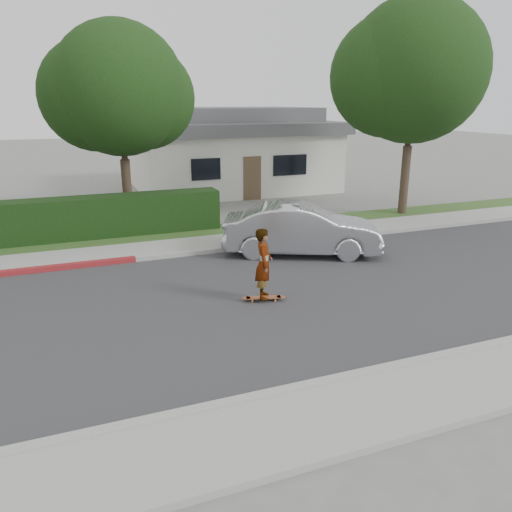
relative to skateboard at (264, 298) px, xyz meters
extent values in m
plane|color=slate|center=(-3.42, 0.20, -0.09)|extent=(120.00, 120.00, 0.00)
cube|color=#2D2D30|center=(-3.42, 0.20, -0.09)|extent=(60.00, 8.00, 0.01)
cube|color=#9E9E99|center=(-3.42, -3.90, -0.02)|extent=(60.00, 0.20, 0.15)
cube|color=gray|center=(-3.42, -4.80, -0.03)|extent=(60.00, 1.60, 0.12)
cube|color=#9E9E99|center=(-3.42, 4.30, -0.02)|extent=(60.00, 0.20, 0.15)
cube|color=gray|center=(-3.42, 5.20, -0.03)|extent=(60.00, 1.60, 0.12)
cube|color=#2D4C1E|center=(-3.42, 6.80, -0.04)|extent=(60.00, 1.60, 0.10)
cylinder|color=#33261C|center=(-1.92, 9.20, 1.17)|extent=(0.36, 0.36, 2.52)
cylinder|color=#33261C|center=(-1.92, 9.20, 3.06)|extent=(0.24, 0.24, 2.10)
sphere|color=black|center=(-1.92, 9.20, 4.95)|extent=(4.80, 4.80, 4.80)
sphere|color=black|center=(-2.72, 9.60, 4.75)|extent=(4.08, 4.08, 4.08)
sphere|color=black|center=(-1.02, 9.50, 4.65)|extent=(3.84, 3.84, 3.84)
cylinder|color=#33261C|center=(9.08, 6.70, 1.35)|extent=(0.36, 0.36, 2.88)
cylinder|color=#33261C|center=(9.08, 6.70, 3.51)|extent=(0.24, 0.24, 2.40)
sphere|color=black|center=(9.08, 6.70, 5.67)|extent=(5.60, 5.60, 5.60)
sphere|color=black|center=(8.28, 7.10, 5.47)|extent=(4.76, 4.76, 4.76)
sphere|color=black|center=(9.98, 7.00, 5.37)|extent=(4.48, 4.48, 4.48)
cube|color=beige|center=(4.58, 16.20, 1.41)|extent=(10.00, 8.00, 3.00)
cube|color=#4C4C51|center=(4.58, 16.20, 3.21)|extent=(10.60, 8.60, 0.60)
cube|color=#4C4C51|center=(4.58, 16.20, 3.81)|extent=(8.40, 6.40, 0.80)
cube|color=black|center=(2.08, 12.18, 1.51)|extent=(1.40, 0.06, 1.00)
cube|color=black|center=(6.38, 12.18, 1.51)|extent=(1.80, 0.06, 1.00)
cube|color=brown|center=(4.38, 12.18, 0.96)|extent=(0.90, 0.06, 2.10)
cylinder|color=#AF5C30|center=(-0.29, 0.00, -0.05)|extent=(0.06, 0.05, 0.06)
cylinder|color=#AF5C30|center=(-0.24, 0.15, -0.05)|extent=(0.06, 0.05, 0.06)
cylinder|color=#AF5C30|center=(0.24, -0.15, -0.05)|extent=(0.06, 0.05, 0.06)
cylinder|color=#AF5C30|center=(0.29, 0.00, -0.05)|extent=(0.06, 0.05, 0.06)
cube|color=silver|center=(-0.27, 0.08, -0.01)|extent=(0.09, 0.17, 0.02)
cube|color=silver|center=(0.27, -0.08, -0.01)|extent=(0.09, 0.17, 0.02)
cube|color=brown|center=(0.00, 0.00, 0.01)|extent=(0.85, 0.43, 0.02)
cylinder|color=brown|center=(-0.40, 0.12, 0.01)|extent=(0.25, 0.25, 0.02)
cylinder|color=brown|center=(0.40, -0.12, 0.01)|extent=(0.25, 0.25, 0.02)
imported|color=white|center=(0.00, 0.00, 0.87)|extent=(0.62, 0.73, 1.71)
imported|color=#B2B4B9|center=(2.59, 3.19, 0.71)|extent=(5.11, 3.58, 1.60)
camera|label=1|loc=(-4.25, -10.35, 4.54)|focal=35.00mm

